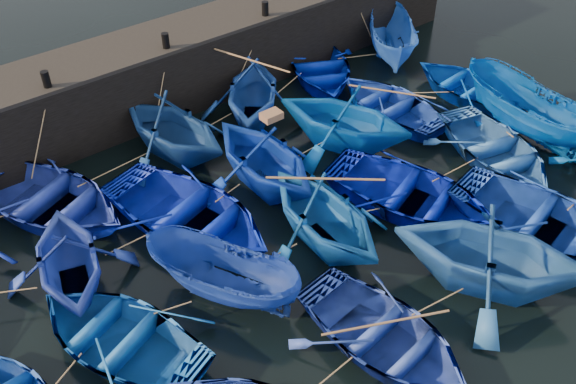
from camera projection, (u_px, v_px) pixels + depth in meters
ground at (364, 274)px, 16.70m from camera, size 120.00×120.00×0.00m
quay_wall at (158, 74)px, 22.25m from camera, size 26.00×2.50×2.50m
quay_top at (153, 39)px, 21.41m from camera, size 26.00×2.50×0.12m
bollard_1 at (46, 79)px, 18.77m from camera, size 0.24×0.24×0.50m
bollard_2 at (166, 41)px, 20.67m from camera, size 0.24×0.24×0.50m
bollard_3 at (265, 8)px, 22.56m from camera, size 0.24×0.24×0.50m
boat_1 at (48, 200)px, 18.18m from camera, size 5.55×6.30×1.09m
boat_2 at (172, 127)px, 19.95m from camera, size 4.62×5.06×2.28m
boat_3 at (252, 91)px, 21.68m from camera, size 5.49×5.55×2.21m
boat_4 at (320, 67)px, 24.17m from camera, size 5.16×5.70×0.97m
boat_5 at (393, 40)px, 25.05m from camera, size 4.22×4.69×1.78m
boat_7 at (68, 258)px, 15.75m from camera, size 4.21×4.58×2.02m
boat_8 at (188, 215)px, 17.65m from camera, size 5.28×6.32×1.13m
boat_9 at (264, 156)px, 18.73m from camera, size 3.84×4.45×2.33m
boat_10 at (345, 116)px, 20.33m from camera, size 5.40×5.70×2.36m
boat_11 at (390, 104)px, 22.25m from camera, size 3.37×4.55×0.91m
boat_12 at (470, 86)px, 23.16m from camera, size 3.62×4.75×0.92m
boat_14 at (119, 335)px, 14.62m from camera, size 4.69×5.42×0.94m
boat_15 at (222, 277)px, 15.55m from camera, size 3.37×4.30×1.58m
boat_16 at (324, 213)px, 16.84m from camera, size 3.91×4.48×2.26m
boat_17 at (411, 194)px, 18.38m from camera, size 5.16×6.07×1.07m
boat_18 at (496, 149)px, 20.15m from camera, size 4.41×5.36×0.97m
boat_19 at (527, 112)px, 20.92m from camera, size 1.90×5.01×1.93m
boat_22 at (384, 337)px, 14.59m from camera, size 3.74×4.87×0.94m
boat_23 at (493, 251)px, 15.55m from camera, size 6.11×6.32×2.55m
boat_24 at (549, 223)px, 17.38m from camera, size 4.88×6.10×1.13m
wooden_crate at (271, 116)px, 18.06m from camera, size 0.57×0.41×0.21m
mooring_ropes at (254, 158)px, 19.13m from camera, size 17.60×11.88×2.10m
loose_oars at (336, 147)px, 18.32m from camera, size 9.48×11.85×1.41m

